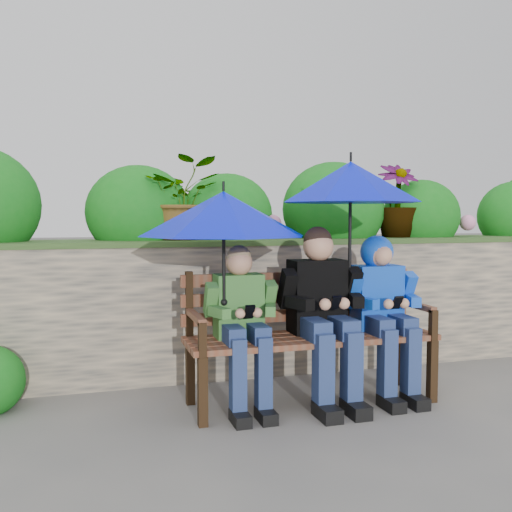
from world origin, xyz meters
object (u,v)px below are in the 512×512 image
object	(u,v)px
boy_left	(242,318)
boy_middle	(323,307)
umbrella_right	(351,182)
umbrella_left	(224,214)
boy_right	(383,301)
park_bench	(308,327)

from	to	relation	value
boy_left	boy_middle	distance (m)	0.54
boy_middle	umbrella_right	xyz separation A→B (m)	(0.20, 0.04, 0.80)
boy_middle	umbrella_right	world-z (taller)	umbrella_right
umbrella_right	boy_middle	bearing A→B (deg)	-169.18
boy_left	umbrella_left	distance (m)	0.65
boy_middle	boy_right	xyz separation A→B (m)	(0.44, 0.02, 0.01)
boy_left	umbrella_left	bearing A→B (deg)	176.60
boy_middle	boy_right	distance (m)	0.44
park_bench	boy_middle	xyz separation A→B (m)	(0.07, -0.08, 0.14)
boy_left	park_bench	bearing A→B (deg)	8.20
umbrella_right	umbrella_left	bearing A→B (deg)	-178.62
boy_left	boy_right	bearing A→B (deg)	0.42
park_bench	umbrella_left	xyz separation A→B (m)	(-0.58, -0.06, 0.74)
umbrella_left	umbrella_right	xyz separation A→B (m)	(0.85, 0.02, 0.21)
park_bench	boy_right	world-z (taller)	boy_right
umbrella_left	park_bench	bearing A→B (deg)	5.92
boy_left	boy_middle	world-z (taller)	boy_middle
umbrella_right	boy_right	bearing A→B (deg)	-4.86
boy_middle	umbrella_right	distance (m)	0.83
boy_middle	park_bench	bearing A→B (deg)	132.13
park_bench	boy_left	xyz separation A→B (m)	(-0.46, -0.07, 0.09)
boy_left	umbrella_right	bearing A→B (deg)	2.13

